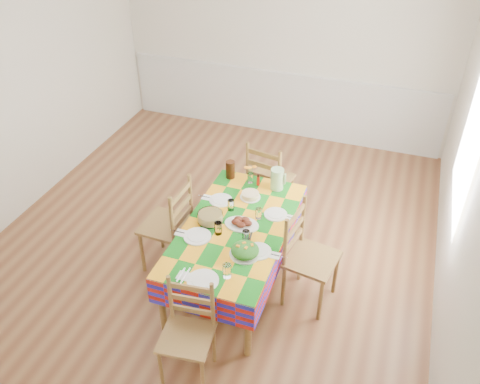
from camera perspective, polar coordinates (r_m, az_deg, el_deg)
name	(u,v)px	position (r m, az deg, el deg)	size (l,w,h in m)	color
room	(212,125)	(4.75, -3.13, 7.47)	(4.58, 5.08, 2.78)	brown
wainscot	(281,101)	(7.24, 4.58, 10.12)	(4.41, 0.06, 0.92)	silver
window_right	(473,135)	(4.69, 24.65, 5.80)	(1.40, 1.40, 0.00)	white
dining_table	(236,233)	(4.63, -0.48, -4.61)	(0.92, 1.71, 0.66)	brown
setting_near_head	(211,277)	(4.09, -3.29, -9.47)	(0.42, 0.28, 0.12)	white
setting_left_near	(204,233)	(4.49, -4.03, -4.63)	(0.45, 0.27, 0.12)	white
setting_left_far	(224,202)	(4.85, -1.83, -1.09)	(0.41, 0.24, 0.11)	white
setting_right_near	(254,246)	(4.36, 1.61, -6.04)	(0.43, 0.25, 0.11)	white
setting_right_far	(270,214)	(4.70, 3.40, -2.48)	(0.41, 0.24, 0.10)	white
meat_platter	(242,223)	(4.59, 0.18, -3.49)	(0.32, 0.23, 0.06)	white
salad_platter	(245,251)	(4.28, 0.56, -6.59)	(0.26, 0.26, 0.11)	white
pasta_bowl	(210,217)	(4.63, -3.36, -2.84)	(0.23, 0.23, 0.08)	white
cake	(250,195)	(4.93, 1.16, -0.38)	(0.20, 0.20, 0.06)	white
serving_utensils	(248,236)	(4.49, 0.90, -4.92)	(0.12, 0.28, 0.01)	black
flower_vase	(250,175)	(5.11, 1.17, 1.90)	(0.13, 0.10, 0.20)	white
hot_sauce	(258,180)	(5.09, 2.05, 1.39)	(0.03, 0.03, 0.13)	red
green_pitcher	(277,179)	(5.02, 4.19, 1.47)	(0.13, 0.13, 0.22)	#A5D294
tea_pitcher	(230,169)	(5.18, -1.09, 2.54)	(0.09, 0.09, 0.19)	#32180B
name_card	(203,290)	(4.02, -4.22, -10.91)	(0.06, 0.02, 0.01)	white
chair_near	(188,333)	(4.05, -5.87, -15.52)	(0.43, 0.41, 0.88)	brown
chair_far	(268,181)	(5.51, 3.22, 1.29)	(0.50, 0.48, 0.98)	brown
chair_left	(170,226)	(4.91, -7.88, -3.78)	(0.44, 0.46, 1.00)	brown
chair_right	(307,257)	(4.58, 7.57, -7.30)	(0.49, 0.50, 0.99)	brown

